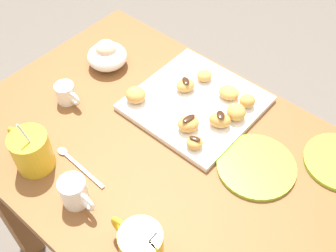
{
  "coord_description": "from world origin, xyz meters",
  "views": [
    {
      "loc": [
        -0.44,
        0.46,
        1.56
      ],
      "look_at": [
        0.0,
        -0.05,
        0.77
      ],
      "focal_mm": 44.59,
      "sensor_mm": 36.0,
      "label": 1
    }
  ],
  "objects": [
    {
      "name": "beignet_3",
      "position": [
        -0.11,
        -0.19,
        0.78
      ],
      "size": [
        0.07,
        0.07,
        0.04
      ],
      "primitive_type": "ellipsoid",
      "rotation": [
        0.0,
        0.0,
        4.1
      ],
      "color": "#D19347",
      "rests_on": "pastry_plate_square"
    },
    {
      "name": "pastry_plate_square",
      "position": [
        0.01,
        -0.17,
        0.75
      ],
      "size": [
        0.31,
        0.31,
        0.02
      ],
      "primitive_type": "cube",
      "color": "white",
      "rests_on": "dining_table"
    },
    {
      "name": "beignet_0",
      "position": [
        -0.1,
        -0.24,
        0.78
      ],
      "size": [
        0.05,
        0.05,
        0.03
      ],
      "primitive_type": "ellipsoid",
      "rotation": [
        0.0,
        0.0,
        2.96
      ],
      "color": "#D19347",
      "rests_on": "pastry_plate_square"
    },
    {
      "name": "loose_spoon_near_saucer",
      "position": [
        0.1,
        0.17,
        0.75
      ],
      "size": [
        0.16,
        0.02,
        0.01
      ],
      "color": "silver",
      "rests_on": "dining_table"
    },
    {
      "name": "ice_cream_bowl",
      "position": [
        0.3,
        -0.13,
        0.78
      ],
      "size": [
        0.11,
        0.11,
        0.08
      ],
      "color": "white",
      "rests_on": "dining_table"
    },
    {
      "name": "chocolate_drizzle_4",
      "position": [
        -0.04,
        -0.08,
        0.8
      ],
      "size": [
        0.02,
        0.04,
        0.0
      ],
      "primitive_type": "ellipsoid",
      "rotation": [
        0.0,
        0.0,
        4.54
      ],
      "color": "#381E11",
      "rests_on": "beignet_4"
    },
    {
      "name": "beignet_7",
      "position": [
        0.04,
        -0.25,
        0.78
      ],
      "size": [
        0.05,
        0.05,
        0.03
      ],
      "primitive_type": "ellipsoid",
      "rotation": [
        0.0,
        0.0,
        2.99
      ],
      "color": "#D19347",
      "rests_on": "pastry_plate_square"
    },
    {
      "name": "beignet_8",
      "position": [
        -0.09,
        -0.05,
        0.78
      ],
      "size": [
        0.06,
        0.06,
        0.03
      ],
      "primitive_type": "ellipsoid",
      "rotation": [
        0.0,
        0.0,
        0.57
      ],
      "color": "#D19347",
      "rests_on": "pastry_plate_square"
    },
    {
      "name": "dining_table",
      "position": [
        0.0,
        0.0,
        0.59
      ],
      "size": [
        0.95,
        0.68,
        0.75
      ],
      "color": "brown",
      "rests_on": "ground_plane"
    },
    {
      "name": "beignet_5",
      "position": [
        -0.09,
        -0.14,
        0.78
      ],
      "size": [
        0.07,
        0.06,
        0.04
      ],
      "primitive_type": "ellipsoid",
      "rotation": [
        0.0,
        0.0,
        5.18
      ],
      "color": "#D19347",
      "rests_on": "pastry_plate_square"
    },
    {
      "name": "chocolate_drizzle_1",
      "position": [
        0.05,
        -0.18,
        0.79
      ],
      "size": [
        0.03,
        0.03,
        0.0
      ],
      "primitive_type": "ellipsoid",
      "rotation": [
        0.0,
        0.0,
        2.6
      ],
      "color": "#381E11",
      "rests_on": "beignet_1"
    },
    {
      "name": "beignet_6",
      "position": [
        0.13,
        -0.07,
        0.78
      ],
      "size": [
        0.07,
        0.07,
        0.04
      ],
      "primitive_type": "ellipsoid",
      "rotation": [
        0.0,
        0.0,
        6.0
      ],
      "color": "#D19347",
      "rests_on": "pastry_plate_square"
    },
    {
      "name": "beignet_1",
      "position": [
        0.05,
        -0.18,
        0.78
      ],
      "size": [
        0.06,
        0.06,
        0.03
      ],
      "primitive_type": "ellipsoid",
      "rotation": [
        0.0,
        0.0,
        2.69
      ],
      "color": "#D19347",
      "rests_on": "pastry_plate_square"
    },
    {
      "name": "beignet_4",
      "position": [
        -0.04,
        -0.08,
        0.78
      ],
      "size": [
        0.07,
        0.07,
        0.04
      ],
      "primitive_type": "ellipsoid",
      "rotation": [
        0.0,
        0.0,
        4.22
      ],
      "color": "#D19347",
      "rests_on": "pastry_plate_square"
    },
    {
      "name": "chocolate_sauce_pitcher",
      "position": [
        0.28,
        0.05,
        0.78
      ],
      "size": [
        0.09,
        0.05,
        0.06
      ],
      "color": "white",
      "rests_on": "dining_table"
    },
    {
      "name": "beignet_2",
      "position": [
        -0.05,
        -0.24,
        0.78
      ],
      "size": [
        0.06,
        0.06,
        0.03
      ],
      "primitive_type": "ellipsoid",
      "rotation": [
        0.0,
        0.0,
        1.71
      ],
      "color": "#D19347",
      "rests_on": "pastry_plate_square"
    },
    {
      "name": "cream_pitcher_white",
      "position": [
        0.02,
        0.23,
        0.79
      ],
      "size": [
        0.1,
        0.06,
        0.07
      ],
      "color": "white",
      "rests_on": "dining_table"
    },
    {
      "name": "chocolate_drizzle_5",
      "position": [
        -0.09,
        -0.14,
        0.8
      ],
      "size": [
        0.03,
        0.03,
        0.0
      ],
      "primitive_type": "ellipsoid",
      "rotation": [
        0.0,
        0.0,
        5.56
      ],
      "color": "#381E11",
      "rests_on": "beignet_5"
    },
    {
      "name": "coffee_mug_mustard_right",
      "position": [
        0.17,
        0.23,
        0.8
      ],
      "size": [
        0.13,
        0.09,
        0.15
      ],
      "color": "gold",
      "rests_on": "dining_table"
    },
    {
      "name": "chocolate_drizzle_8",
      "position": [
        -0.09,
        -0.05,
        0.79
      ],
      "size": [
        0.03,
        0.02,
        0.0
      ],
      "primitive_type": "ellipsoid",
      "rotation": [
        0.0,
        0.0,
        0.3
      ],
      "color": "#381E11",
      "rests_on": "beignet_8"
    },
    {
      "name": "coffee_mug_mustard_left",
      "position": [
        -0.17,
        0.23,
        0.79
      ],
      "size": [
        0.13,
        0.09,
        0.13
      ],
      "color": "gold",
      "rests_on": "dining_table"
    },
    {
      "name": "saucer_lime_left",
      "position": [
        -0.23,
        -0.1,
        0.75
      ],
      "size": [
        0.19,
        0.19,
        0.01
      ],
      "primitive_type": "cylinder",
      "color": "#9EC633",
      "rests_on": "dining_table"
    }
  ]
}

